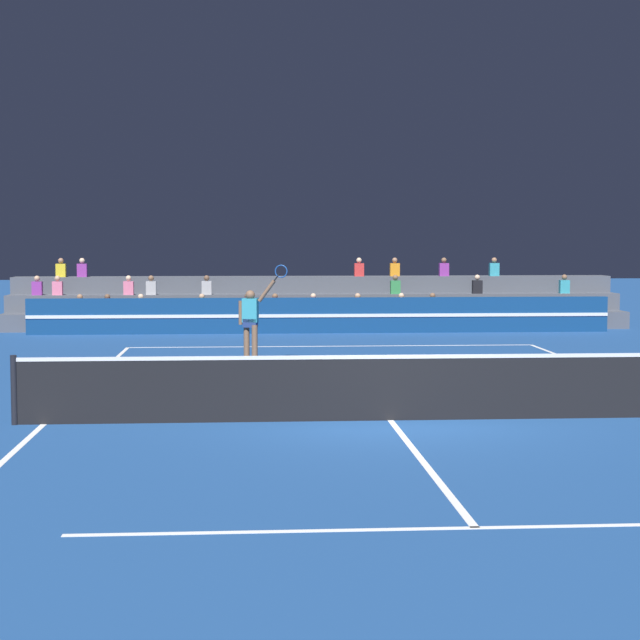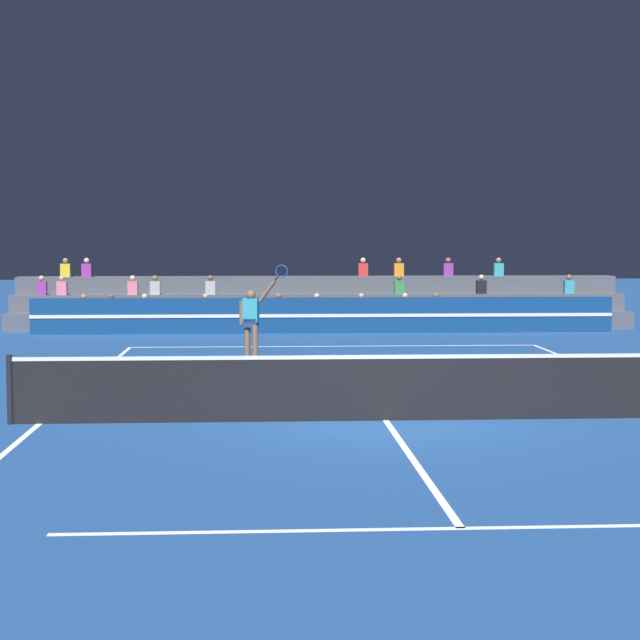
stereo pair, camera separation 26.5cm
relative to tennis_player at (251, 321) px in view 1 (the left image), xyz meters
The scene contains 7 objects.
ground_plane 8.51m from the tennis_player, 74.94° to the right, with size 120.00×120.00×0.00m, color navy.
court_lines 8.51m from the tennis_player, 74.94° to the right, with size 11.10×23.90×0.01m.
tennis_net 8.46m from the tennis_player, 74.94° to the right, with size 12.00×0.10×1.10m.
sponsor_banner_wall 8.13m from the tennis_player, 74.31° to the left, with size 18.00×0.26×1.10m.
bleacher_stand 10.58m from the tennis_player, 78.14° to the left, with size 20.11×2.85×2.28m.
tennis_player is the anchor object (origin of this frame).
tennis_ball 6.07m from the tennis_player, 23.57° to the right, with size 0.07×0.07×0.07m, color #C6DB33.
Camera 1 is at (-2.29, -16.90, 2.92)m, focal length 60.00 mm.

